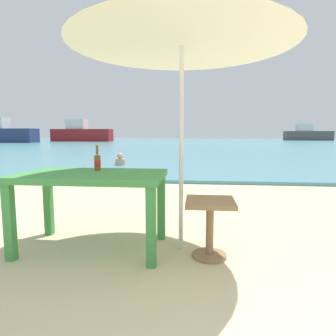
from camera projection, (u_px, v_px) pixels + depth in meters
name	position (u px, v px, depth m)	size (l,w,h in m)	color
sea_water	(199.00, 143.00, 31.21)	(120.00, 50.00, 0.08)	teal
picnic_table_green	(92.00, 184.00, 2.82)	(1.40, 0.80, 0.76)	#3D8C42
beer_bottle_amber	(97.00, 161.00, 2.98)	(0.07, 0.07, 0.26)	brown
patio_umbrella	(182.00, 26.00, 2.65)	(2.10, 2.10, 2.30)	silver
side_table_wood	(210.00, 220.00, 2.65)	(0.44, 0.44, 0.54)	olive
swimmer_person	(120.00, 160.00, 9.77)	(0.34, 0.34, 0.41)	tan
boat_cargo_ship	(307.00, 134.00, 43.47)	(6.72, 1.83, 2.44)	#4C4C4C
boat_tanker	(81.00, 133.00, 38.12)	(7.77, 2.12, 2.83)	maroon
boat_fishing_trawler	(2.00, 134.00, 33.28)	(7.73, 2.11, 2.81)	navy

